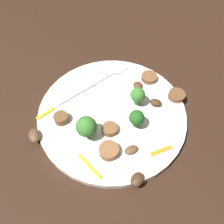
% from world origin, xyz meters
% --- Properties ---
extents(ground_plane, '(1.40, 1.40, 0.00)m').
position_xyz_m(ground_plane, '(0.00, 0.00, 0.00)').
color(ground_plane, black).
extents(plate, '(0.29, 0.29, 0.01)m').
position_xyz_m(plate, '(0.00, 0.00, 0.01)').
color(plate, white).
rests_on(plate, ground_plane).
extents(fork, '(0.17, 0.09, 0.00)m').
position_xyz_m(fork, '(0.06, 0.06, 0.02)').
color(fork, silver).
rests_on(fork, plate).
extents(broccoli_floret_0, '(0.03, 0.03, 0.04)m').
position_xyz_m(broccoli_floret_0, '(0.04, -0.03, 0.04)').
color(broccoli_floret_0, '#408630').
rests_on(broccoli_floret_0, plate).
extents(broccoli_floret_1, '(0.04, 0.04, 0.05)m').
position_xyz_m(broccoli_floret_1, '(-0.07, 0.02, 0.05)').
color(broccoli_floret_1, '#408630').
rests_on(broccoli_floret_1, plate).
extents(broccoli_floret_2, '(0.03, 0.03, 0.04)m').
position_xyz_m(broccoli_floret_2, '(-0.01, -0.05, 0.04)').
color(broccoli_floret_2, '#296420').
rests_on(broccoli_floret_2, plate).
extents(sausage_slice_0, '(0.03, 0.03, 0.02)m').
position_xyz_m(sausage_slice_0, '(-0.06, 0.08, 0.02)').
color(sausage_slice_0, brown).
rests_on(sausage_slice_0, plate).
extents(sausage_slice_1, '(0.05, 0.05, 0.02)m').
position_xyz_m(sausage_slice_1, '(-0.08, -0.03, 0.02)').
color(sausage_slice_1, brown).
rests_on(sausage_slice_1, plate).
extents(sausage_slice_2, '(0.04, 0.04, 0.01)m').
position_xyz_m(sausage_slice_2, '(-0.04, -0.02, 0.02)').
color(sausage_slice_2, brown).
rests_on(sausage_slice_2, plate).
extents(sausage_slice_3, '(0.05, 0.05, 0.01)m').
position_xyz_m(sausage_slice_3, '(0.09, -0.10, 0.02)').
color(sausage_slice_3, brown).
rests_on(sausage_slice_3, plate).
extents(sausage_slice_4, '(0.05, 0.05, 0.01)m').
position_xyz_m(sausage_slice_4, '(0.11, -0.03, 0.02)').
color(sausage_slice_4, brown).
rests_on(sausage_slice_4, plate).
extents(mushroom_0, '(0.03, 0.03, 0.01)m').
position_xyz_m(mushroom_0, '(-0.06, -0.07, 0.02)').
color(mushroom_0, brown).
rests_on(mushroom_0, plate).
extents(mushroom_1, '(0.02, 0.03, 0.01)m').
position_xyz_m(mushroom_1, '(0.06, -0.07, 0.02)').
color(mushroom_1, '#422B19').
rests_on(mushroom_1, plate).
extents(mushroom_2, '(0.03, 0.02, 0.01)m').
position_xyz_m(mushroom_2, '(-0.10, -0.10, 0.02)').
color(mushroom_2, '#422B19').
rests_on(mushroom_2, plate).
extents(mushroom_3, '(0.03, 0.03, 0.01)m').
position_xyz_m(mushroom_3, '(0.08, -0.02, 0.02)').
color(mushroom_3, '#4C331E').
rests_on(mushroom_3, plate).
extents(mushroom_4, '(0.03, 0.04, 0.01)m').
position_xyz_m(mushroom_4, '(-0.11, 0.10, 0.02)').
color(mushroom_4, brown).
rests_on(mushroom_4, plate).
extents(pepper_strip_0, '(0.04, 0.03, 0.00)m').
position_xyz_m(pepper_strip_0, '(-0.04, -0.12, 0.02)').
color(pepper_strip_0, orange).
rests_on(pepper_strip_0, plate).
extents(pepper_strip_1, '(0.02, 0.06, 0.00)m').
position_xyz_m(pepper_strip_1, '(-0.12, -0.02, 0.02)').
color(pepper_strip_1, yellow).
rests_on(pepper_strip_1, plate).
extents(pepper_strip_2, '(0.04, 0.02, 0.00)m').
position_xyz_m(pepper_strip_2, '(-0.06, 0.11, 0.02)').
color(pepper_strip_2, yellow).
rests_on(pepper_strip_2, plate).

